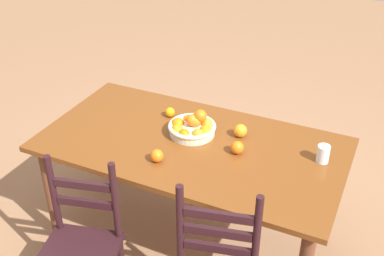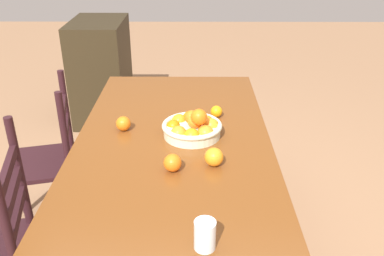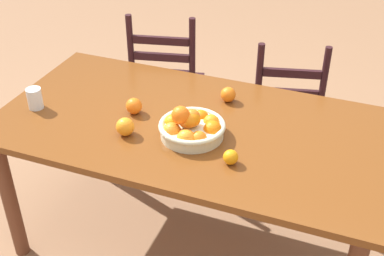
{
  "view_description": "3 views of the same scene",
  "coord_description": "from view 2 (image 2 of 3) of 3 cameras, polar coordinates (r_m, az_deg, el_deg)",
  "views": [
    {
      "loc": [
        -0.98,
        2.1,
        2.28
      ],
      "look_at": [
        0.04,
        -0.09,
        0.79
      ],
      "focal_mm": 44.84,
      "sensor_mm": 36.0,
      "label": 1
    },
    {
      "loc": [
        -1.74,
        -0.1,
        1.67
      ],
      "look_at": [
        0.04,
        -0.09,
        0.79
      ],
      "focal_mm": 39.04,
      "sensor_mm": 36.0,
      "label": 2
    },
    {
      "loc": [
        0.69,
        -1.78,
        1.99
      ],
      "look_at": [
        0.04,
        -0.09,
        0.79
      ],
      "focal_mm": 47.85,
      "sensor_mm": 36.0,
      "label": 3
    }
  ],
  "objects": [
    {
      "name": "orange_loose_3",
      "position": [
        2.06,
        -9.36,
        0.6
      ],
      "size": [
        0.07,
        0.07,
        0.07
      ],
      "primitive_type": "sphere",
      "color": "orange",
      "rests_on": "dining_table"
    },
    {
      "name": "drinking_glass",
      "position": [
        1.34,
        1.78,
        -14.39
      ],
      "size": [
        0.07,
        0.07,
        0.1
      ],
      "primitive_type": "cylinder",
      "color": "silver",
      "rests_on": "dining_table"
    },
    {
      "name": "cabinet",
      "position": [
        3.89,
        -12.27,
        7.63
      ],
      "size": [
        0.68,
        0.46,
        0.9
      ],
      "primitive_type": "cube",
      "rotation": [
        0.0,
        0.0,
        -0.0
      ],
      "color": "black",
      "rests_on": "ground"
    },
    {
      "name": "orange_loose_2",
      "position": [
        1.71,
        -2.67,
        -4.77
      ],
      "size": [
        0.07,
        0.07,
        0.07
      ],
      "primitive_type": "sphere",
      "color": "orange",
      "rests_on": "dining_table"
    },
    {
      "name": "fruit_bowl",
      "position": [
        1.98,
        0.12,
        0.2
      ],
      "size": [
        0.29,
        0.29,
        0.15
      ],
      "color": "beige",
      "rests_on": "dining_table"
    },
    {
      "name": "orange_loose_1",
      "position": [
        1.75,
        3.02,
        -3.98
      ],
      "size": [
        0.08,
        0.08,
        0.08
      ],
      "primitive_type": "sphere",
      "color": "orange",
      "rests_on": "dining_table"
    },
    {
      "name": "dining_table",
      "position": [
        2.02,
        -2.54,
        -3.96
      ],
      "size": [
        1.76,
        0.92,
        0.75
      ],
      "color": "brown",
      "rests_on": "ground"
    },
    {
      "name": "chair_by_cabinet",
      "position": [
        2.52,
        -19.09,
        -4.53
      ],
      "size": [
        0.47,
        0.47,
        0.92
      ],
      "rotation": [
        0.0,
        0.0,
        3.39
      ],
      "color": "black",
      "rests_on": "ground"
    },
    {
      "name": "orange_loose_0",
      "position": [
        2.18,
        3.36,
        2.27
      ],
      "size": [
        0.06,
        0.06,
        0.06
      ],
      "primitive_type": "sphere",
      "color": "orange",
      "rests_on": "dining_table"
    }
  ]
}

